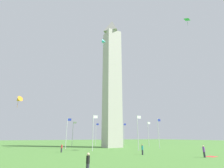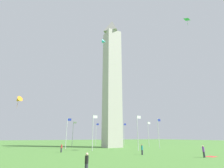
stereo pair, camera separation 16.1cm
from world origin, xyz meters
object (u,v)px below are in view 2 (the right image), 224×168
(flagpole_nw, at_px, (158,132))
(picnic_blanket_near_first_person, at_px, (211,157))
(flagpole_n, at_px, (148,132))
(person_black_shirt, at_px, (87,163))
(flagpole_se, at_px, (73,132))
(flagpole_ne, at_px, (124,133))
(kite_orange_delta, at_px, (18,100))
(kite_cyan_delta, at_px, (104,42))
(obelisk_monument, at_px, (112,77))
(flagpole_w, at_px, (138,131))
(flagpole_sw, at_px, (93,131))
(person_red_shirt, at_px, (61,148))
(person_teal_shirt, at_px, (142,150))
(person_purple_shirt, at_px, (204,151))
(flagpole_e, at_px, (96,133))
(kite_green_diamond, at_px, (187,20))
(flagpole_s, at_px, (67,131))

(flagpole_nw, distance_m, picnic_blanket_near_first_person, 20.19)
(flagpole_n, relative_size, person_black_shirt, 4.76)
(flagpole_se, bearing_deg, flagpole_ne, -0.00)
(kite_orange_delta, bearing_deg, picnic_blanket_near_first_person, -29.93)
(kite_cyan_delta, xyz_separation_m, kite_orange_delta, (-19.83, -6.26, -21.16))
(flagpole_ne, distance_m, picnic_blanket_near_first_person, 38.56)
(flagpole_n, distance_m, picnic_blanket_near_first_person, 30.33)
(obelisk_monument, relative_size, flagpole_w, 5.54)
(flagpole_ne, relative_size, flagpole_se, 1.00)
(picnic_blanket_near_first_person, bearing_deg, flagpole_sw, 124.69)
(flagpole_w, bearing_deg, obelisk_monument, 90.26)
(person_red_shirt, bearing_deg, person_teal_shirt, -104.45)
(person_purple_shirt, bearing_deg, flagpole_w, 2.74)
(flagpole_e, bearing_deg, person_black_shirt, -111.72)
(person_purple_shirt, bearing_deg, person_teal_shirt, 36.87)
(person_purple_shirt, relative_size, person_red_shirt, 1.10)
(flagpole_ne, height_order, person_purple_shirt, flagpole_ne)
(person_red_shirt, xyz_separation_m, picnic_blanket_near_first_person, (19.82, -18.18, -0.78))
(kite_green_diamond, bearing_deg, flagpole_s, 132.90)
(flagpole_nw, height_order, kite_green_diamond, kite_green_diamond)
(person_purple_shirt, xyz_separation_m, person_teal_shirt, (-6.05, 7.36, -0.01))
(flagpole_s, xyz_separation_m, person_black_shirt, (-4.66, -32.05, -3.51))
(flagpole_e, xyz_separation_m, flagpole_w, (-0.00, -26.97, 0.00))
(flagpole_ne, bearing_deg, flagpole_se, 180.00)
(picnic_blanket_near_first_person, bearing_deg, obelisk_monument, 97.07)
(person_red_shirt, bearing_deg, obelisk_monument, -28.94)
(flagpole_ne, xyz_separation_m, flagpole_s, (-23.02, -9.54, 0.00))
(person_purple_shirt, distance_m, kite_orange_delta, 32.83)
(obelisk_monument, height_order, kite_orange_delta, obelisk_monument)
(flagpole_n, distance_m, person_purple_shirt, 31.32)
(flagpole_s, bearing_deg, kite_orange_delta, -135.25)
(flagpole_e, height_order, flagpole_s, same)
(kite_green_diamond, bearing_deg, person_teal_shirt, 168.84)
(person_red_shirt, bearing_deg, flagpole_n, -42.02)
(flagpole_se, bearing_deg, person_red_shirt, -109.19)
(flagpole_se, xyz_separation_m, flagpole_sw, (-0.00, -19.07, 0.00))
(obelisk_monument, bearing_deg, flagpole_se, 134.82)
(flagpole_n, relative_size, person_purple_shirt, 4.53)
(flagpole_n, bearing_deg, flagpole_sw, -157.50)
(flagpole_s, height_order, person_teal_shirt, flagpole_s)
(flagpole_nw, xyz_separation_m, person_teal_shirt, (-14.18, -11.79, -3.48))
(flagpole_s, bearing_deg, obelisk_monument, -0.00)
(flagpole_sw, relative_size, person_teal_shirt, 4.57)
(flagpole_nw, bearing_deg, kite_green_diamond, -92.95)
(person_purple_shirt, distance_m, person_red_shirt, 25.72)
(kite_cyan_delta, bearing_deg, flagpole_w, -55.64)
(person_red_shirt, bearing_deg, flagpole_e, -5.48)
(flagpole_s, relative_size, person_teal_shirt, 4.57)
(person_teal_shirt, xyz_separation_m, kite_cyan_delta, (-0.84, 15.86, 29.87))
(flagpole_w, distance_m, person_teal_shirt, 9.75)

